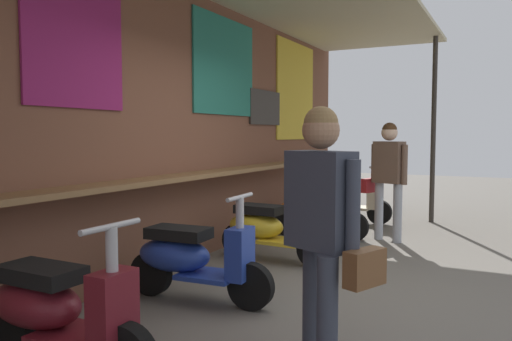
{
  "coord_description": "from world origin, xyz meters",
  "views": [
    {
      "loc": [
        -4.44,
        -1.42,
        1.47
      ],
      "look_at": [
        1.05,
        1.38,
        1.03
      ],
      "focal_mm": 35.38,
      "sensor_mm": 36.0,
      "label": 1
    }
  ],
  "objects": [
    {
      "name": "ground_plane",
      "position": [
        0.0,
        0.0,
        0.0
      ],
      "size": [
        29.36,
        29.36,
        0.0
      ],
      "primitive_type": "plane",
      "color": "#605B54"
    },
    {
      "name": "scooter_blue",
      "position": [
        -0.81,
        1.08,
        0.39
      ],
      "size": [
        0.49,
        1.4,
        0.97
      ],
      "rotation": [
        0.0,
        0.0,
        -1.5
      ],
      "color": "#233D9E",
      "rests_on": "ground_plane"
    },
    {
      "name": "scooter_maroon",
      "position": [
        -2.29,
        1.08,
        0.39
      ],
      "size": [
        0.46,
        1.4,
        0.97
      ],
      "rotation": [
        0.0,
        0.0,
        -1.58
      ],
      "color": "maroon",
      "rests_on": "ground_plane"
    },
    {
      "name": "scooter_orange",
      "position": [
        2.28,
        1.08,
        0.39
      ],
      "size": [
        0.46,
        1.4,
        0.97
      ],
      "rotation": [
        0.0,
        0.0,
        -1.53
      ],
      "color": "orange",
      "rests_on": "ground_plane"
    },
    {
      "name": "shopper_passing",
      "position": [
        -1.68,
        -0.45,
        0.99
      ],
      "size": [
        0.45,
        0.65,
        1.64
      ],
      "rotation": [
        0.0,
        0.0,
        -0.39
      ],
      "color": "#383D4C",
      "rests_on": "ground_plane"
    },
    {
      "name": "scooter_yellow",
      "position": [
        0.78,
        1.08,
        0.39
      ],
      "size": [
        0.47,
        1.4,
        0.97
      ],
      "rotation": [
        0.0,
        0.0,
        -1.62
      ],
      "color": "gold",
      "rests_on": "ground_plane"
    },
    {
      "name": "market_stall_facade",
      "position": [
        0.01,
        1.85,
        1.82
      ],
      "size": [
        10.49,
        2.48,
        3.24
      ],
      "color": "brown",
      "rests_on": "ground_plane"
    },
    {
      "name": "shopper_with_handbag",
      "position": [
        2.55,
        0.11,
        0.99
      ],
      "size": [
        0.4,
        0.66,
        1.64
      ],
      "rotation": [
        0.0,
        0.0,
        2.78
      ],
      "color": "#999EA8",
      "rests_on": "ground_plane"
    },
    {
      "name": "scooter_cream",
      "position": [
        3.8,
        1.08,
        0.39
      ],
      "size": [
        0.46,
        1.4,
        0.97
      ],
      "rotation": [
        0.0,
        0.0,
        -1.6
      ],
      "color": "beige",
      "rests_on": "ground_plane"
    }
  ]
}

